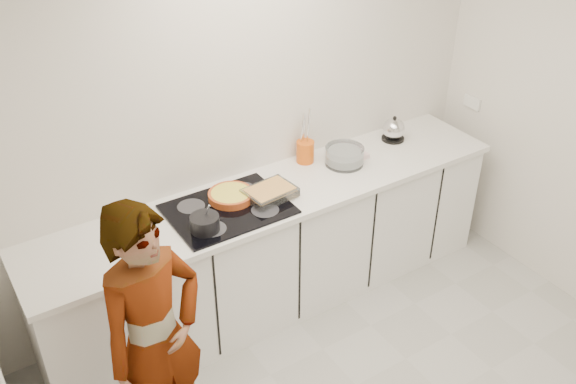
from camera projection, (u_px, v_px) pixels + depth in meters
wall_back at (248, 118)px, 4.10m from camera, size 3.60×0.00×2.60m
base_cabinets at (276, 251)px, 4.34m from camera, size 3.20×0.58×0.87m
countertop at (275, 194)px, 4.09m from camera, size 3.24×0.64×0.04m
hob at (228, 209)px, 3.91m from camera, size 0.72×0.54×0.01m
tart_dish at (231, 195)px, 3.98m from camera, size 0.29×0.29×0.05m
saucepan at (205, 223)px, 3.69m from camera, size 0.22×0.22×0.16m
baking_dish at (270, 192)px, 3.99m from camera, size 0.33×0.26×0.06m
mixing_bowl at (344, 156)px, 4.35m from camera, size 0.30×0.30×0.12m
tea_towel at (352, 156)px, 4.45m from camera, size 0.20×0.15×0.03m
kettle at (394, 130)px, 4.64m from camera, size 0.19×0.19×0.19m
utensil_crock at (305, 152)px, 4.37m from camera, size 0.16×0.16×0.15m
cook at (155, 341)px, 3.15m from camera, size 0.66×0.53×1.59m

